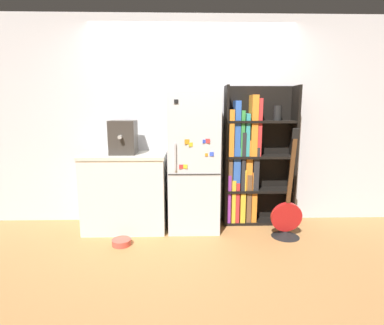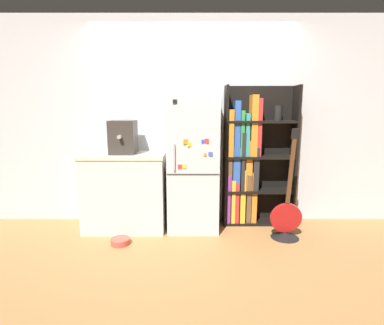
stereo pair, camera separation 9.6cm
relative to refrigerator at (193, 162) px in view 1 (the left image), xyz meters
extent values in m
plane|color=#A87542|center=(0.00, -0.17, -0.83)|extent=(16.00, 16.00, 0.00)
cube|color=silver|center=(0.00, 0.31, 0.47)|extent=(8.00, 0.05, 2.60)
cube|color=silver|center=(0.00, 0.00, 0.00)|extent=(0.60, 0.56, 1.66)
cube|color=#333333|center=(0.00, -0.28, -0.09)|extent=(0.59, 0.01, 0.01)
cube|color=#B2B2B7|center=(-0.21, -0.30, 0.11)|extent=(0.02, 0.02, 0.30)
cube|color=yellow|center=(-0.10, -0.29, 0.00)|extent=(0.05, 0.01, 0.04)
cube|color=black|center=(-0.20, -0.29, 0.71)|extent=(0.05, 0.01, 0.05)
cube|color=orange|center=(-0.08, -0.29, 0.28)|extent=(0.05, 0.02, 0.05)
cube|color=red|center=(-0.15, -0.29, 0.00)|extent=(0.05, 0.01, 0.05)
cube|color=red|center=(0.15, -0.29, 0.29)|extent=(0.05, 0.02, 0.05)
cube|color=blue|center=(0.11, -0.29, 0.28)|extent=(0.04, 0.02, 0.04)
cube|color=blue|center=(0.19, -0.29, 0.14)|extent=(0.05, 0.01, 0.05)
cube|color=yellow|center=(-0.04, -0.29, 0.25)|extent=(0.04, 0.02, 0.04)
cube|color=orange|center=(0.13, -0.29, 0.14)|extent=(0.03, 0.01, 0.03)
cube|color=black|center=(0.41, 0.14, 0.04)|extent=(0.03, 0.28, 1.75)
cube|color=black|center=(1.26, 0.14, 0.04)|extent=(0.03, 0.28, 1.75)
cube|color=black|center=(0.83, 0.27, 0.04)|extent=(0.88, 0.03, 1.75)
cube|color=black|center=(0.83, 0.14, -0.81)|extent=(0.82, 0.25, 0.03)
cube|color=black|center=(0.83, 0.14, -0.39)|extent=(0.82, 0.25, 0.03)
cube|color=black|center=(0.83, 0.14, 0.04)|extent=(0.82, 0.25, 0.03)
cube|color=black|center=(0.83, 0.14, 0.48)|extent=(0.82, 0.25, 0.03)
cube|color=purple|center=(0.45, 0.15, -0.49)|extent=(0.04, 0.23, 0.62)
cube|color=gold|center=(0.51, 0.15, -0.52)|extent=(0.05, 0.24, 0.55)
cube|color=red|center=(0.56, 0.14, -0.54)|extent=(0.04, 0.22, 0.52)
cube|color=gold|center=(0.63, 0.14, -0.45)|extent=(0.06, 0.22, 0.69)
cube|color=brown|center=(0.71, 0.14, -0.49)|extent=(0.06, 0.21, 0.62)
cube|color=orange|center=(0.77, 0.14, -0.47)|extent=(0.06, 0.21, 0.65)
cube|color=brown|center=(0.46, 0.14, -0.03)|extent=(0.06, 0.20, 0.69)
cube|color=#2D59B2|center=(0.54, 0.14, -0.11)|extent=(0.09, 0.21, 0.54)
cube|color=#262628|center=(0.62, 0.14, -0.01)|extent=(0.05, 0.22, 0.73)
cube|color=orange|center=(0.70, 0.15, -0.06)|extent=(0.08, 0.20, 0.63)
cube|color=#262628|center=(0.78, 0.14, -0.10)|extent=(0.07, 0.21, 0.54)
cube|color=orange|center=(0.46, 0.13, 0.35)|extent=(0.06, 0.24, 0.57)
cube|color=#2D59B2|center=(0.54, 0.14, 0.40)|extent=(0.07, 0.21, 0.67)
cube|color=#338C3F|center=(0.60, 0.13, 0.34)|extent=(0.05, 0.20, 0.56)
cube|color=teal|center=(0.66, 0.15, 0.32)|extent=(0.05, 0.22, 0.52)
cube|color=orange|center=(0.74, 0.15, 0.43)|extent=(0.08, 0.24, 0.74)
cube|color=red|center=(0.81, 0.14, 0.41)|extent=(0.05, 0.21, 0.70)
cylinder|color=black|center=(1.04, 0.14, 0.59)|extent=(0.10, 0.10, 0.18)
cube|color=silver|center=(-0.83, 0.00, -0.38)|extent=(0.97, 0.57, 0.90)
cube|color=beige|center=(-0.83, 0.00, 0.09)|extent=(0.99, 0.59, 0.04)
cube|color=#38332D|center=(-0.83, -0.01, 0.31)|extent=(0.30, 0.30, 0.39)
cylinder|color=#A5A39E|center=(-0.83, -0.20, 0.33)|extent=(0.04, 0.06, 0.04)
cone|color=black|center=(1.06, -0.32, -0.80)|extent=(0.32, 0.32, 0.06)
cylinder|color=#B21919|center=(1.06, -0.32, -0.59)|extent=(0.36, 0.09, 0.36)
cube|color=brown|center=(1.06, -0.39, -0.04)|extent=(0.04, 0.12, 0.74)
cube|color=black|center=(1.06, -0.45, 0.38)|extent=(0.07, 0.04, 0.11)
cylinder|color=#D84C3F|center=(-0.80, -0.49, -0.80)|extent=(0.21, 0.21, 0.06)
torus|color=#D84C3F|center=(-0.80, -0.49, -0.77)|extent=(0.21, 0.21, 0.01)
camera|label=1|loc=(-0.11, -3.56, 0.64)|focal=28.00mm
camera|label=2|loc=(-0.01, -3.57, 0.64)|focal=28.00mm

